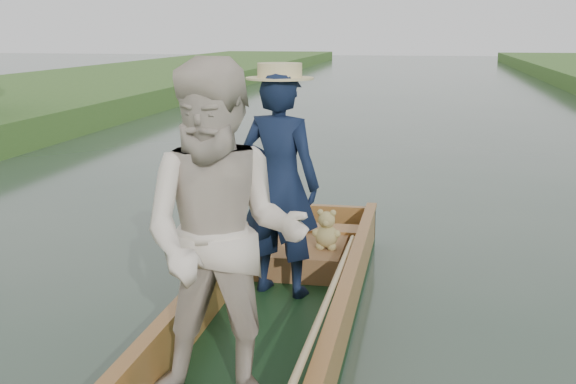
# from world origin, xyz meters

# --- Properties ---
(ground) EXTENTS (120.00, 120.00, 0.00)m
(ground) POSITION_xyz_m (0.00, 0.00, 0.00)
(ground) COLOR #283D30
(ground) RESTS_ON ground
(trees_far) EXTENTS (22.20, 7.14, 4.35)m
(trees_far) POSITION_xyz_m (-0.26, 8.19, 2.44)
(trees_far) COLOR #47331E
(trees_far) RESTS_ON ground
(punt) EXTENTS (1.12, 5.00, 2.03)m
(punt) POSITION_xyz_m (-0.04, -0.28, 0.74)
(punt) COLOR black
(punt) RESTS_ON ground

